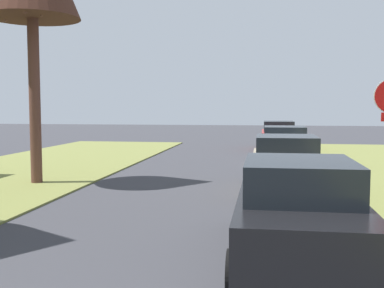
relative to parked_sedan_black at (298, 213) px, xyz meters
The scene contains 4 objects.
parked_sedan_black is the anchor object (origin of this frame).
parked_sedan_tan 5.91m from the parked_sedan_black, 89.24° to the left, with size 1.95×4.41×1.57m.
parked_sedan_silver 12.10m from the parked_sedan_black, 88.59° to the left, with size 1.95×4.41×1.57m.
parked_sedan_red 19.07m from the parked_sedan_black, 89.16° to the left, with size 1.95×4.41×1.57m.
Camera 1 is at (1.60, -0.02, 2.37)m, focal length 44.03 mm.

